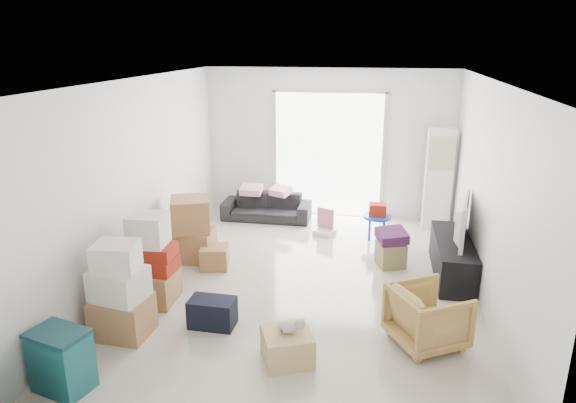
# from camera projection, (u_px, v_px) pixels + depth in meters

# --- Properties ---
(room_shell) EXTENTS (4.98, 6.48, 3.18)m
(room_shell) POSITION_uv_depth(u_px,v_px,m) (304.00, 188.00, 6.56)
(room_shell) COLOR beige
(room_shell) RESTS_ON ground
(sliding_door) EXTENTS (2.10, 0.04, 2.33)m
(sliding_door) POSITION_uv_depth(u_px,v_px,m) (328.00, 150.00, 9.38)
(sliding_door) COLOR white
(sliding_door) RESTS_ON room_shell
(ac_tower) EXTENTS (0.45, 0.30, 1.75)m
(ac_tower) POSITION_uv_depth(u_px,v_px,m) (438.00, 179.00, 8.86)
(ac_tower) COLOR white
(ac_tower) RESTS_ON room_shell
(tv_console) EXTENTS (0.47, 1.58, 0.53)m
(tv_console) POSITION_uv_depth(u_px,v_px,m) (452.00, 257.00, 7.15)
(tv_console) COLOR black
(tv_console) RESTS_ON room_shell
(television) EXTENTS (0.79, 1.14, 0.14)m
(television) POSITION_uv_depth(u_px,v_px,m) (455.00, 235.00, 7.05)
(television) COLOR black
(television) RESTS_ON tv_console
(sofa) EXTENTS (1.61, 0.47, 0.63)m
(sofa) POSITION_uv_depth(u_px,v_px,m) (267.00, 203.00, 9.39)
(sofa) COLOR #222227
(sofa) RESTS_ON room_shell
(pillow_left) EXTENTS (0.42, 0.33, 0.13)m
(pillow_left) POSITION_uv_depth(u_px,v_px,m) (251.00, 182.00, 9.30)
(pillow_left) COLOR #DCA0AB
(pillow_left) RESTS_ON sofa
(pillow_right) EXTENTS (0.46, 0.43, 0.13)m
(pillow_right) POSITION_uv_depth(u_px,v_px,m) (281.00, 184.00, 9.24)
(pillow_right) COLOR #DCA0AB
(pillow_right) RESTS_ON sofa
(armchair) EXTENTS (0.92, 0.94, 0.72)m
(armchair) POSITION_uv_depth(u_px,v_px,m) (428.00, 314.00, 5.48)
(armchair) COLOR tan
(armchair) RESTS_ON room_shell
(storage_bins) EXTENTS (0.61, 0.49, 0.61)m
(storage_bins) POSITION_uv_depth(u_px,v_px,m) (61.00, 360.00, 4.78)
(storage_bins) COLOR #15565B
(storage_bins) RESTS_ON room_shell
(box_stack_a) EXTENTS (0.62, 0.54, 1.09)m
(box_stack_a) POSITION_uv_depth(u_px,v_px,m) (120.00, 295.00, 5.62)
(box_stack_a) COLOR #AB7C4D
(box_stack_a) RESTS_ON room_shell
(box_stack_b) EXTENTS (0.64, 0.58, 1.15)m
(box_stack_b) POSITION_uv_depth(u_px,v_px,m) (151.00, 264.00, 6.37)
(box_stack_b) COLOR #AB7C4D
(box_stack_b) RESTS_ON room_shell
(box_stack_c) EXTENTS (0.70, 0.70, 0.95)m
(box_stack_c) POSITION_uv_depth(u_px,v_px,m) (191.00, 230.00, 7.62)
(box_stack_c) COLOR #AB7C4D
(box_stack_c) RESTS_ON room_shell
(loose_box) EXTENTS (0.46, 0.46, 0.32)m
(loose_box) POSITION_uv_depth(u_px,v_px,m) (214.00, 257.00, 7.41)
(loose_box) COLOR #AB7C4D
(loose_box) RESTS_ON room_shell
(duffel_bag) EXTENTS (0.53, 0.33, 0.33)m
(duffel_bag) POSITION_uv_depth(u_px,v_px,m) (212.00, 313.00, 5.89)
(duffel_bag) COLOR black
(duffel_bag) RESTS_ON room_shell
(ottoman) EXTENTS (0.47, 0.47, 0.37)m
(ottoman) POSITION_uv_depth(u_px,v_px,m) (391.00, 254.00, 7.47)
(ottoman) COLOR olive
(ottoman) RESTS_ON room_shell
(blanket) EXTENTS (0.50, 0.50, 0.14)m
(blanket) POSITION_uv_depth(u_px,v_px,m) (392.00, 238.00, 7.39)
(blanket) COLOR #4A2050
(blanket) RESTS_ON ottoman
(kids_table) EXTENTS (0.47, 0.47, 0.60)m
(kids_table) POSITION_uv_depth(u_px,v_px,m) (377.00, 214.00, 8.43)
(kids_table) COLOR #103EC1
(kids_table) RESTS_ON room_shell
(toy_walker) EXTENTS (0.40, 0.38, 0.43)m
(toy_walker) POSITION_uv_depth(u_px,v_px,m) (325.00, 227.00, 8.72)
(toy_walker) COLOR silver
(toy_walker) RESTS_ON room_shell
(wood_crate) EXTENTS (0.63, 0.63, 0.32)m
(wood_crate) POSITION_uv_depth(u_px,v_px,m) (287.00, 346.00, 5.26)
(wood_crate) COLOR tan
(wood_crate) RESTS_ON room_shell
(plush_bunny) EXTENTS (0.28, 0.16, 0.14)m
(plush_bunny) POSITION_uv_depth(u_px,v_px,m) (290.00, 327.00, 5.19)
(plush_bunny) COLOR #B2ADA8
(plush_bunny) RESTS_ON wood_crate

